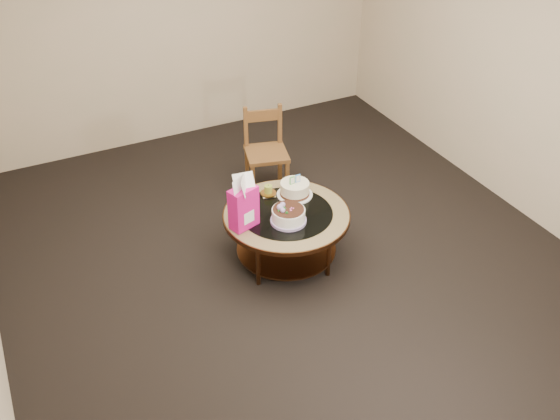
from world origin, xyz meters
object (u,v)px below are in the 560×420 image
decorated_cake (288,216)px  cream_cake (295,189)px  coffee_table (286,221)px  dining_chair (266,151)px  gift_bag (243,202)px

decorated_cake → cream_cake: bearing=54.8°
coffee_table → dining_chair: bearing=73.6°
decorated_cake → cream_cake: cream_cake is taller
coffee_table → dining_chair: size_ratio=1.24×
coffee_table → cream_cake: size_ratio=3.42×
coffee_table → cream_cake: bearing=48.0°
decorated_cake → cream_cake: (0.22, 0.31, 0.00)m
coffee_table → dining_chair: 1.08m
cream_cake → gift_bag: gift_bag is taller
coffee_table → gift_bag: 0.48m
cream_cake → coffee_table: bearing=-138.7°
decorated_cake → gift_bag: size_ratio=0.64×
decorated_cake → gift_bag: 0.38m
decorated_cake → gift_bag: gift_bag is taller
coffee_table → cream_cake: cream_cake is taller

